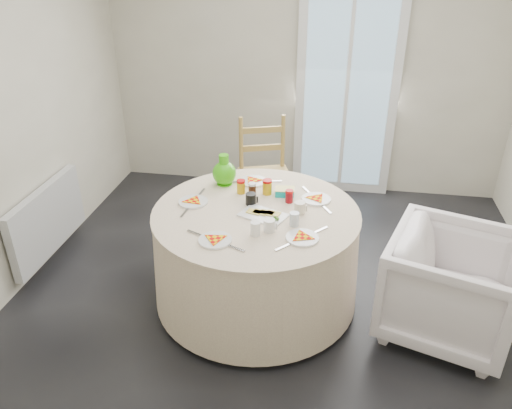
% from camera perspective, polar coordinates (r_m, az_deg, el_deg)
% --- Properties ---
extents(floor, '(4.00, 4.00, 0.00)m').
position_cam_1_polar(floor, '(3.85, 2.71, -10.54)').
color(floor, black).
rests_on(floor, ground).
extents(wall_back, '(4.00, 0.02, 2.60)m').
position_cam_1_polar(wall_back, '(5.12, 5.94, 15.54)').
color(wall_back, '#BCB5A3').
rests_on(wall_back, floor).
extents(glass_door, '(1.00, 0.08, 2.10)m').
position_cam_1_polar(glass_door, '(5.12, 10.32, 12.37)').
color(glass_door, silver).
rests_on(glass_door, floor).
extents(radiator, '(0.07, 1.00, 0.55)m').
position_cam_1_polar(radiator, '(4.40, -22.73, -1.62)').
color(radiator, silver).
rests_on(radiator, floor).
extents(table, '(1.47, 1.47, 0.75)m').
position_cam_1_polar(table, '(3.62, 0.00, -5.93)').
color(table, beige).
rests_on(table, floor).
extents(wooden_chair, '(0.57, 0.55, 1.02)m').
position_cam_1_polar(wooden_chair, '(4.54, 1.07, 2.94)').
color(wooden_chair, '#A07D42').
rests_on(wooden_chair, floor).
extents(armchair, '(0.95, 0.99, 0.82)m').
position_cam_1_polar(armchair, '(3.57, 21.42, -8.53)').
color(armchair, white).
rests_on(armchair, floor).
extents(place_settings, '(1.14, 1.14, 0.02)m').
position_cam_1_polar(place_settings, '(3.42, 0.00, -0.44)').
color(place_settings, silver).
rests_on(place_settings, table).
extents(jar_cluster, '(0.42, 0.23, 0.12)m').
position_cam_1_polar(jar_cluster, '(3.58, 0.87, 1.84)').
color(jar_cluster, '#866010').
rests_on(jar_cluster, table).
extents(butter_tub, '(0.15, 0.11, 0.06)m').
position_cam_1_polar(butter_tub, '(3.63, 3.31, 1.59)').
color(butter_tub, '#06ACAA').
rests_on(butter_tub, table).
extents(green_pitcher, '(0.20, 0.20, 0.23)m').
position_cam_1_polar(green_pitcher, '(3.77, -3.66, 4.02)').
color(green_pitcher, '#37B60D').
rests_on(green_pitcher, table).
extents(cheese_platter, '(0.36, 0.30, 0.04)m').
position_cam_1_polar(cheese_platter, '(3.36, 0.81, -0.98)').
color(cheese_platter, white).
rests_on(cheese_platter, table).
extents(mugs_glasses, '(0.63, 0.63, 0.10)m').
position_cam_1_polar(mugs_glasses, '(3.36, 2.07, -0.24)').
color(mugs_glasses, gray).
rests_on(mugs_glasses, table).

